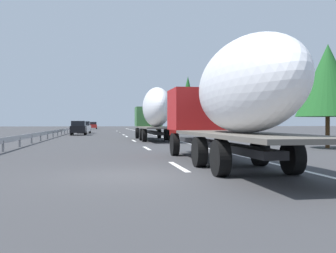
% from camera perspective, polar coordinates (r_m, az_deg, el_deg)
% --- Properties ---
extents(ground_plane, '(260.00, 260.00, 0.00)m').
position_cam_1_polar(ground_plane, '(51.14, -8.66, -1.19)').
color(ground_plane, '#38383A').
extents(lane_stripe_0, '(3.20, 0.20, 0.01)m').
position_cam_1_polar(lane_stripe_0, '(13.45, 1.55, -5.94)').
color(lane_stripe_0, white).
rests_on(lane_stripe_0, ground_plane).
extents(lane_stripe_1, '(3.20, 0.20, 0.01)m').
position_cam_1_polar(lane_stripe_1, '(23.19, -3.15, -3.23)').
color(lane_stripe_1, white).
rests_on(lane_stripe_1, ground_plane).
extents(lane_stripe_2, '(3.20, 0.20, 0.01)m').
position_cam_1_polar(lane_stripe_2, '(33.20, -5.08, -2.10)').
color(lane_stripe_2, white).
rests_on(lane_stripe_2, ground_plane).
extents(lane_stripe_3, '(3.20, 0.20, 0.01)m').
position_cam_1_polar(lane_stripe_3, '(43.77, -6.16, -1.47)').
color(lane_stripe_3, white).
rests_on(lane_stripe_3, ground_plane).
extents(lane_stripe_4, '(3.20, 0.20, 0.01)m').
position_cam_1_polar(lane_stripe_4, '(50.17, -6.59, -1.22)').
color(lane_stripe_4, white).
rests_on(lane_stripe_4, ground_plane).
extents(lane_stripe_5, '(3.20, 0.20, 0.01)m').
position_cam_1_polar(lane_stripe_5, '(62.21, -7.16, -0.89)').
color(lane_stripe_5, white).
rests_on(lane_stripe_5, ground_plane).
extents(lane_stripe_6, '(3.20, 0.20, 0.01)m').
position_cam_1_polar(lane_stripe_6, '(63.01, -7.19, -0.87)').
color(lane_stripe_6, white).
rests_on(lane_stripe_6, ground_plane).
extents(lane_stripe_7, '(3.20, 0.20, 0.01)m').
position_cam_1_polar(lane_stripe_7, '(74.60, -7.55, -0.65)').
color(lane_stripe_7, white).
rests_on(lane_stripe_7, ground_plane).
extents(edge_line_right, '(110.00, 0.20, 0.01)m').
position_cam_1_polar(edge_line_right, '(56.48, -3.15, -1.02)').
color(edge_line_right, white).
rests_on(edge_line_right, ground_plane).
extents(truck_lead, '(12.45, 2.55, 4.49)m').
position_cam_1_polar(truck_lead, '(33.43, -2.02, 2.26)').
color(truck_lead, '#387038').
rests_on(truck_lead, ground_plane).
extents(truck_trailing, '(13.08, 2.55, 4.18)m').
position_cam_1_polar(truck_trailing, '(13.54, 9.34, 4.29)').
color(truck_trailing, '#B21919').
rests_on(truck_trailing, ground_plane).
extents(car_white_van, '(4.06, 1.91, 1.78)m').
position_cam_1_polar(car_white_van, '(58.82, -12.31, -0.09)').
color(car_white_van, white).
rests_on(car_white_van, ground_plane).
extents(car_black_suv, '(4.34, 1.89, 1.78)m').
position_cam_1_polar(car_black_suv, '(49.78, -13.10, -0.20)').
color(car_black_suv, black).
rests_on(car_black_suv, ground_plane).
extents(car_red_compact, '(4.25, 1.81, 1.82)m').
position_cam_1_polar(car_red_compact, '(99.75, -10.99, 0.16)').
color(car_red_compact, red).
rests_on(car_red_compact, ground_plane).
extents(road_sign, '(0.10, 0.90, 3.32)m').
position_cam_1_polar(road_sign, '(50.67, -1.05, 1.39)').
color(road_sign, gray).
rests_on(road_sign, ground_plane).
extents(tree_0, '(2.79, 2.79, 7.76)m').
position_cam_1_polar(tree_0, '(51.59, 2.96, 4.16)').
color(tree_0, '#472D19').
rests_on(tree_0, ground_plane).
extents(tree_1, '(3.59, 3.59, 6.89)m').
position_cam_1_polar(tree_1, '(82.70, -1.70, 2.40)').
color(tree_1, '#472D19').
rests_on(tree_1, ground_plane).
extents(tree_2, '(3.78, 3.78, 6.27)m').
position_cam_1_polar(tree_2, '(25.15, 22.58, 6.33)').
color(tree_2, '#472D19').
rests_on(tree_2, ground_plane).
extents(guardrail_median, '(94.00, 0.10, 0.76)m').
position_cam_1_polar(guardrail_median, '(54.38, -15.05, -0.49)').
color(guardrail_median, '#9EA0A5').
rests_on(guardrail_median, ground_plane).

